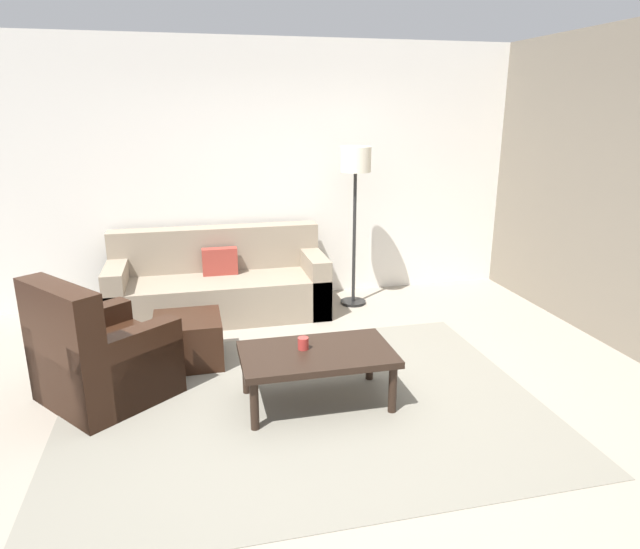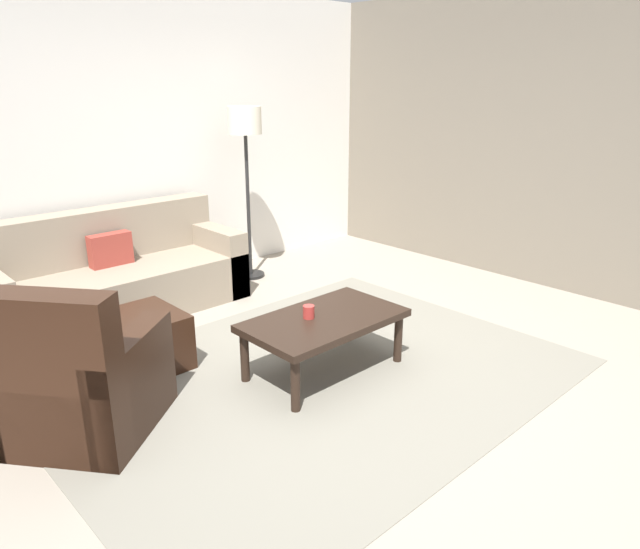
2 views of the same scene
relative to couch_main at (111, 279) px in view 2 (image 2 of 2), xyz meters
The scene contains 10 objects.
ground_plane 2.18m from the couch_main, 77.52° to the right, with size 8.00×8.00×0.00m, color gray.
rear_partition 1.29m from the couch_main, 46.27° to the left, with size 6.00×0.12×2.80m, color silver.
stone_feature_panel 4.21m from the couch_main, 31.34° to the right, with size 0.12×5.20×2.80m, color slate.
area_rug 2.18m from the couch_main, 77.52° to the right, with size 3.44×2.58×0.01m, color gray.
couch_main is the anchor object (origin of this frame).
armchair_leather 1.95m from the couch_main, 120.30° to the right, with size 1.12×1.12×0.95m.
ottoman 1.22m from the couch_main, 105.91° to the right, with size 0.56×0.56×0.40m, color black.
coffee_table 2.17m from the couch_main, 74.59° to the right, with size 1.10×0.64×0.41m.
cup 2.10m from the couch_main, 76.49° to the right, with size 0.08×0.08×0.09m, color #B2332D.
lamp_standing 1.83m from the couch_main, ahead, with size 0.32×0.32×1.71m.
Camera 2 is at (-2.43, -2.64, 1.95)m, focal length 32.69 mm.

